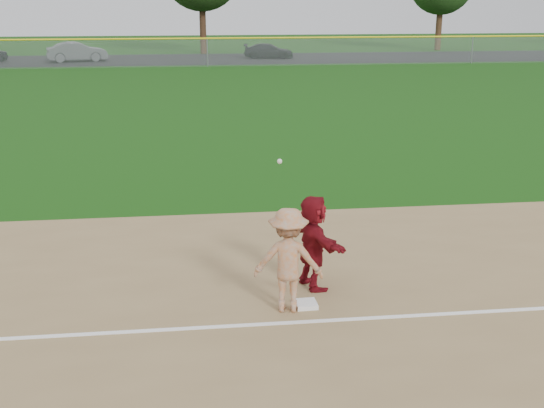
{
  "coord_description": "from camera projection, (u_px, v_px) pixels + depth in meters",
  "views": [
    {
      "loc": [
        -1.47,
        -10.49,
        5.02
      ],
      "look_at": [
        0.0,
        1.5,
        1.3
      ],
      "focal_mm": 45.0,
      "sensor_mm": 36.0,
      "label": 1
    }
  ],
  "objects": [
    {
      "name": "car_mid",
      "position": [
        77.0,
        52.0,
        52.89
      ],
      "size": [
        4.79,
        2.66,
        1.5
      ],
      "primitive_type": "imported",
      "rotation": [
        0.0,
        0.0,
        1.82
      ],
      "color": "#525559",
      "rests_on": "parking_asphalt"
    },
    {
      "name": "foul_line",
      "position": [
        290.0,
        323.0,
        10.84
      ],
      "size": [
        60.0,
        0.1,
        0.01
      ],
      "primitive_type": "cube",
      "color": "white",
      "rests_on": "infield_dirt"
    },
    {
      "name": "ground",
      "position": [
        283.0,
        303.0,
        11.6
      ],
      "size": [
        160.0,
        160.0,
        0.0
      ],
      "primitive_type": "plane",
      "color": "#14440D",
      "rests_on": "ground"
    },
    {
      "name": "base_runner",
      "position": [
        313.0,
        242.0,
        11.95
      ],
      "size": [
        0.93,
        1.65,
        1.7
      ],
      "primitive_type": "imported",
      "rotation": [
        0.0,
        0.0,
        1.86
      ],
      "color": "maroon",
      "rests_on": "infield_dirt"
    },
    {
      "name": "outfield_fence",
      "position": [
        207.0,
        39.0,
        48.97
      ],
      "size": [
        110.0,
        0.12,
        110.0
      ],
      "color": "#999EA0",
      "rests_on": "ground"
    },
    {
      "name": "first_base_play",
      "position": [
        288.0,
        260.0,
        11.06
      ],
      "size": [
        1.24,
        0.86,
        2.52
      ],
      "color": "#9A9A9C",
      "rests_on": "infield_dirt"
    },
    {
      "name": "first_base",
      "position": [
        306.0,
        304.0,
        11.4
      ],
      "size": [
        0.36,
        0.36,
        0.08
      ],
      "primitive_type": "cube",
      "rotation": [
        0.0,
        0.0,
        0.04
      ],
      "color": "white",
      "rests_on": "infield_dirt"
    },
    {
      "name": "parking_asphalt",
      "position": [
        205.0,
        59.0,
        55.23
      ],
      "size": [
        120.0,
        10.0,
        0.01
      ],
      "primitive_type": "cube",
      "color": "black",
      "rests_on": "ground"
    },
    {
      "name": "car_right",
      "position": [
        269.0,
        51.0,
        55.71
      ],
      "size": [
        4.26,
        2.27,
        1.17
      ],
      "primitive_type": "imported",
      "rotation": [
        0.0,
        0.0,
        1.41
      ],
      "color": "black",
      "rests_on": "parking_asphalt"
    }
  ]
}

